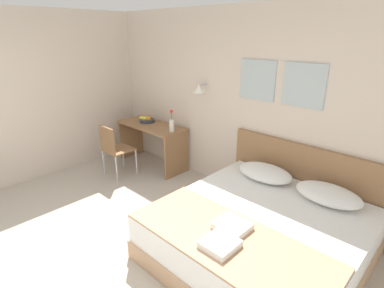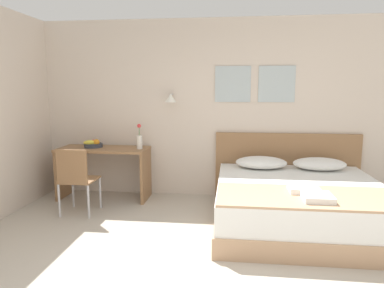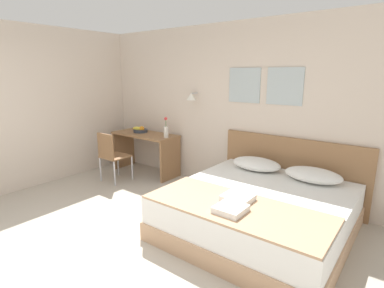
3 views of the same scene
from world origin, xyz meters
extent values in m
cube|color=beige|center=(0.00, 2.92, 1.32)|extent=(5.85, 0.06, 2.65)
cube|color=#A8B7BC|center=(0.35, 2.88, 1.70)|extent=(0.52, 0.02, 0.52)
cube|color=#A8B7BC|center=(0.98, 2.88, 1.70)|extent=(0.52, 0.02, 0.52)
cylinder|color=#B2B2B7|center=(-0.55, 2.81, 1.55)|extent=(0.02, 0.16, 0.02)
cone|color=white|center=(-0.55, 2.72, 1.50)|extent=(0.17, 0.17, 0.12)
cube|color=tan|center=(1.16, 1.82, 0.11)|extent=(1.98, 2.01, 0.22)
cube|color=white|center=(1.16, 1.82, 0.37)|extent=(1.94, 1.97, 0.30)
cube|color=#8E6642|center=(1.16, 2.86, 0.49)|extent=(2.10, 0.06, 0.99)
ellipsoid|color=white|center=(0.77, 2.55, 0.61)|extent=(0.71, 0.46, 0.17)
ellipsoid|color=white|center=(1.56, 2.55, 0.61)|extent=(0.71, 0.46, 0.17)
cube|color=tan|center=(1.16, 1.24, 0.54)|extent=(1.92, 0.80, 0.02)
cube|color=white|center=(1.11, 1.38, 0.58)|extent=(0.31, 0.27, 0.06)
cube|color=white|center=(1.19, 1.10, 0.58)|extent=(0.28, 0.29, 0.06)
cube|color=#8E6642|center=(-1.54, 2.57, 0.75)|extent=(1.32, 0.56, 0.03)
cube|color=#8E6642|center=(-2.18, 2.57, 0.37)|extent=(0.04, 0.52, 0.73)
cube|color=#8E6642|center=(-0.90, 2.57, 0.37)|extent=(0.04, 0.52, 0.73)
cube|color=#8E6642|center=(-1.64, 1.93, 0.45)|extent=(0.43, 0.43, 0.02)
cube|color=#8E6642|center=(-1.64, 1.73, 0.67)|extent=(0.40, 0.03, 0.43)
cylinder|color=#B7B7BC|center=(-1.83, 2.13, 0.22)|extent=(0.03, 0.03, 0.44)
cylinder|color=#B7B7BC|center=(-1.44, 2.13, 0.22)|extent=(0.03, 0.03, 0.44)
cylinder|color=#B7B7BC|center=(-1.83, 1.74, 0.22)|extent=(0.03, 0.03, 0.44)
cylinder|color=#B7B7BC|center=(-1.44, 1.74, 0.22)|extent=(0.03, 0.03, 0.44)
cylinder|color=#333842|center=(-1.71, 2.61, 0.79)|extent=(0.27, 0.27, 0.05)
sphere|color=orange|center=(-1.66, 2.60, 0.85)|extent=(0.09, 0.09, 0.09)
sphere|color=red|center=(-1.73, 2.66, 0.84)|extent=(0.08, 0.08, 0.08)
ellipsoid|color=yellow|center=(-1.74, 2.57, 0.84)|extent=(0.21, 0.14, 0.07)
cylinder|color=silver|center=(-0.98, 2.55, 0.87)|extent=(0.08, 0.08, 0.20)
cylinder|color=#3D7538|center=(-0.98, 2.55, 1.03)|extent=(0.01, 0.01, 0.14)
sphere|color=#DB3838|center=(-0.98, 2.55, 1.10)|extent=(0.06, 0.06, 0.06)
camera|label=1|loc=(2.48, -0.59, 2.28)|focal=28.00mm
camera|label=2|loc=(0.34, -2.24, 1.62)|focal=32.00mm
camera|label=3|loc=(2.55, -1.29, 1.88)|focal=28.00mm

